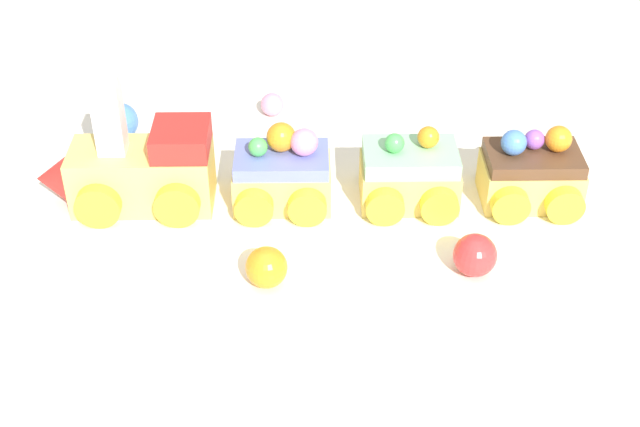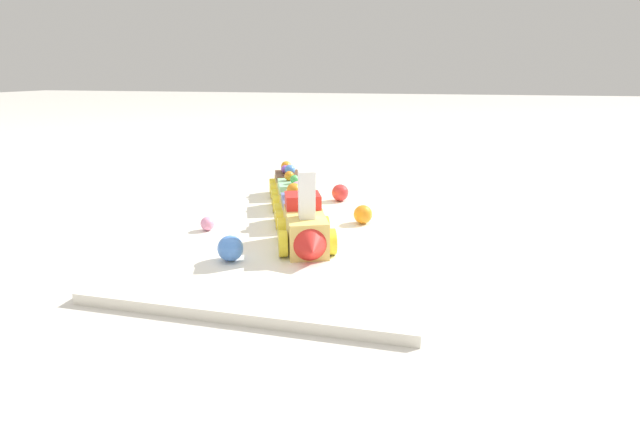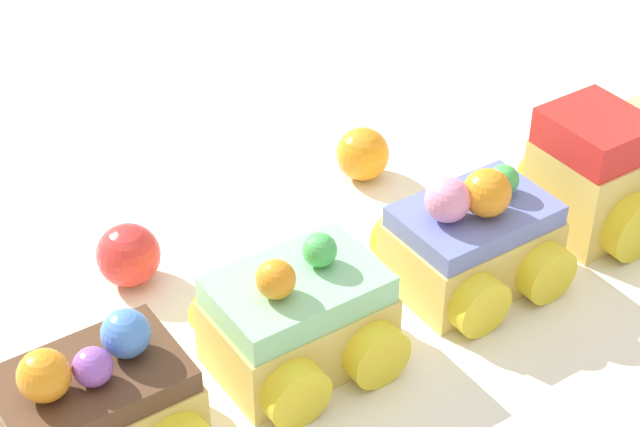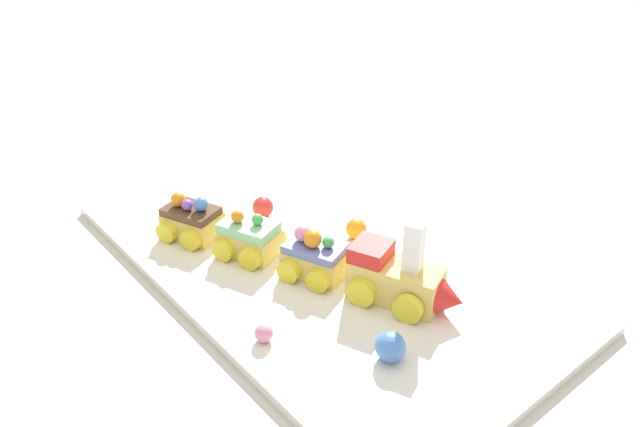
{
  "view_description": "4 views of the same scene",
  "coord_description": "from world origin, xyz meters",
  "px_view_note": "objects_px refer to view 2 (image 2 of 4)",
  "views": [
    {
      "loc": [
        -0.2,
        0.49,
        0.4
      ],
      "look_at": [
        -0.01,
        0.01,
        0.03
      ],
      "focal_mm": 50.0,
      "sensor_mm": 36.0,
      "label": 1
    },
    {
      "loc": [
        0.71,
        0.19,
        0.23
      ],
      "look_at": [
        0.05,
        0.02,
        0.04
      ],
      "focal_mm": 28.0,
      "sensor_mm": 36.0,
      "label": 2
    },
    {
      "loc": [
        -0.12,
        -0.38,
        0.33
      ],
      "look_at": [
        -0.04,
        0.01,
        0.04
      ],
      "focal_mm": 60.0,
      "sensor_mm": 36.0,
      "label": 3
    },
    {
      "loc": [
        0.51,
        -0.41,
        0.45
      ],
      "look_at": [
        -0.0,
        0.01,
        0.07
      ],
      "focal_mm": 35.0,
      "sensor_mm": 36.0,
      "label": 4
    }
  ],
  "objects_px": {
    "cake_train_locomotive": "(306,229)",
    "gumball_red": "(340,193)",
    "cake_car_mint": "(293,195)",
    "gumball_orange": "(363,214)",
    "cake_car_blueberry": "(298,210)",
    "gumball_blue": "(230,248)",
    "gumball_pink": "(207,224)",
    "cake_car_chocolate": "(288,184)"
  },
  "relations": [
    {
      "from": "cake_train_locomotive",
      "to": "gumball_red",
      "type": "distance_m",
      "value": 0.26
    },
    {
      "from": "cake_car_mint",
      "to": "gumball_orange",
      "type": "bearing_deg",
      "value": 44.28
    },
    {
      "from": "cake_train_locomotive",
      "to": "gumball_orange",
      "type": "distance_m",
      "value": 0.14
    },
    {
      "from": "cake_train_locomotive",
      "to": "cake_car_blueberry",
      "type": "xyz_separation_m",
      "value": [
        -0.1,
        -0.04,
        -0.01
      ]
    },
    {
      "from": "cake_car_blueberry",
      "to": "gumball_blue",
      "type": "distance_m",
      "value": 0.17
    },
    {
      "from": "cake_train_locomotive",
      "to": "gumball_orange",
      "type": "relative_size",
      "value": 4.89
    },
    {
      "from": "gumball_pink",
      "to": "gumball_blue",
      "type": "bearing_deg",
      "value": 38.32
    },
    {
      "from": "cake_car_mint",
      "to": "gumball_red",
      "type": "xyz_separation_m",
      "value": [
        -0.07,
        0.07,
        -0.01
      ]
    },
    {
      "from": "cake_car_chocolate",
      "to": "gumball_red",
      "type": "xyz_separation_m",
      "value": [
        0.02,
        0.1,
        -0.01
      ]
    },
    {
      "from": "cake_car_chocolate",
      "to": "gumball_pink",
      "type": "distance_m",
      "value": 0.24
    },
    {
      "from": "cake_car_mint",
      "to": "cake_car_chocolate",
      "type": "distance_m",
      "value": 0.09
    },
    {
      "from": "cake_train_locomotive",
      "to": "cake_car_mint",
      "type": "bearing_deg",
      "value": -179.98
    },
    {
      "from": "cake_train_locomotive",
      "to": "gumball_blue",
      "type": "bearing_deg",
      "value": -74.24
    },
    {
      "from": "gumball_orange",
      "to": "cake_car_chocolate",
      "type": "bearing_deg",
      "value": -130.97
    },
    {
      "from": "cake_train_locomotive",
      "to": "gumball_orange",
      "type": "xyz_separation_m",
      "value": [
        -0.13,
        0.05,
        -0.01
      ]
    },
    {
      "from": "cake_train_locomotive",
      "to": "gumball_pink",
      "type": "height_order",
      "value": "cake_train_locomotive"
    },
    {
      "from": "gumball_blue",
      "to": "gumball_pink",
      "type": "xyz_separation_m",
      "value": [
        -0.1,
        -0.08,
        -0.01
      ]
    },
    {
      "from": "cake_car_blueberry",
      "to": "gumball_pink",
      "type": "distance_m",
      "value": 0.13
    },
    {
      "from": "cake_train_locomotive",
      "to": "gumball_pink",
      "type": "bearing_deg",
      "value": -126.97
    },
    {
      "from": "cake_car_chocolate",
      "to": "gumball_orange",
      "type": "xyz_separation_m",
      "value": [
        0.14,
        0.16,
        -0.01
      ]
    },
    {
      "from": "cake_car_mint",
      "to": "gumball_orange",
      "type": "height_order",
      "value": "cake_car_mint"
    },
    {
      "from": "cake_car_chocolate",
      "to": "gumball_orange",
      "type": "relative_size",
      "value": 3.14
    },
    {
      "from": "gumball_red",
      "to": "gumball_pink",
      "type": "relative_size",
      "value": 1.47
    },
    {
      "from": "cake_car_chocolate",
      "to": "gumball_pink",
      "type": "bearing_deg",
      "value": -33.7
    },
    {
      "from": "cake_car_mint",
      "to": "cake_train_locomotive",
      "type": "bearing_deg",
      "value": 0.02
    },
    {
      "from": "cake_car_mint",
      "to": "cake_car_blueberry",
      "type": "bearing_deg",
      "value": -0.12
    },
    {
      "from": "cake_car_mint",
      "to": "gumball_blue",
      "type": "distance_m",
      "value": 0.25
    },
    {
      "from": "cake_car_mint",
      "to": "gumball_blue",
      "type": "relative_size",
      "value": 2.83
    },
    {
      "from": "cake_car_blueberry",
      "to": "cake_car_mint",
      "type": "distance_m",
      "value": 0.09
    },
    {
      "from": "cake_car_blueberry",
      "to": "gumball_pink",
      "type": "bearing_deg",
      "value": -84.75
    },
    {
      "from": "cake_car_blueberry",
      "to": "cake_car_mint",
      "type": "height_order",
      "value": "cake_car_blueberry"
    },
    {
      "from": "gumball_blue",
      "to": "cake_car_chocolate",
      "type": "bearing_deg",
      "value": -174.41
    },
    {
      "from": "cake_train_locomotive",
      "to": "cake_car_chocolate",
      "type": "relative_size",
      "value": 1.56
    },
    {
      "from": "cake_car_chocolate",
      "to": "cake_train_locomotive",
      "type": "bearing_deg",
      "value": 0.03
    },
    {
      "from": "cake_car_mint",
      "to": "gumball_blue",
      "type": "height_order",
      "value": "cake_car_mint"
    },
    {
      "from": "cake_train_locomotive",
      "to": "gumball_orange",
      "type": "height_order",
      "value": "cake_train_locomotive"
    },
    {
      "from": "gumball_orange",
      "to": "gumball_blue",
      "type": "xyz_separation_m",
      "value": [
        0.19,
        -0.13,
        0.0
      ]
    },
    {
      "from": "cake_car_mint",
      "to": "gumball_pink",
      "type": "xyz_separation_m",
      "value": [
        0.15,
        -0.08,
        -0.01
      ]
    },
    {
      "from": "cake_car_chocolate",
      "to": "gumball_blue",
      "type": "height_order",
      "value": "cake_car_chocolate"
    },
    {
      "from": "gumball_red",
      "to": "gumball_pink",
      "type": "distance_m",
      "value": 0.26
    },
    {
      "from": "cake_train_locomotive",
      "to": "cake_car_blueberry",
      "type": "bearing_deg",
      "value": -179.87
    },
    {
      "from": "cake_car_blueberry",
      "to": "gumball_pink",
      "type": "xyz_separation_m",
      "value": [
        0.06,
        -0.12,
        -0.01
      ]
    }
  ]
}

